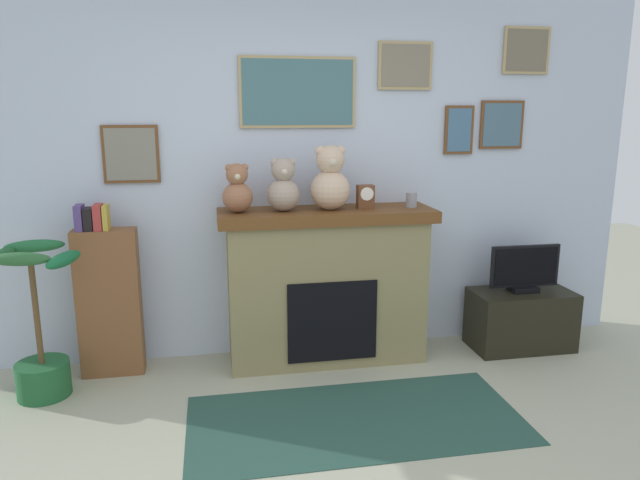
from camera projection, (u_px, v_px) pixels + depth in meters
The scene contains 12 objects.
back_wall at pixel (293, 176), 4.24m from camera, with size 5.20×0.15×2.60m.
fireplace at pixel (326, 285), 4.16m from camera, with size 1.50×0.51×1.10m.
bookshelf at pixel (108, 298), 3.92m from camera, with size 0.41×0.16×1.18m.
potted_plant at pixel (39, 339), 3.64m from camera, with size 0.55×0.53×0.97m.
tv_stand at pixel (521, 319), 4.43m from camera, with size 0.75×0.40×0.45m, color black.
television at pixel (525, 270), 4.34m from camera, with size 0.54×0.14×0.36m.
area_rug at pixel (356, 419), 3.42m from camera, with size 1.95×0.91×0.01m, color #274A3F.
candle_jar at pixel (411, 200), 4.12m from camera, with size 0.08×0.08×0.10m, color gray.
mantel_clock at pixel (365, 197), 4.06m from camera, with size 0.12×0.09×0.16m.
teddy_bear_grey at pixel (237, 191), 3.88m from camera, with size 0.20×0.20×0.33m.
teddy_bear_tan at pixel (283, 187), 3.94m from camera, with size 0.22×0.22×0.36m.
teddy_bear_brown at pixel (330, 181), 3.99m from camera, with size 0.27×0.27×0.44m.
Camera 1 is at (-0.58, -2.20, 1.77)m, focal length 32.75 mm.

